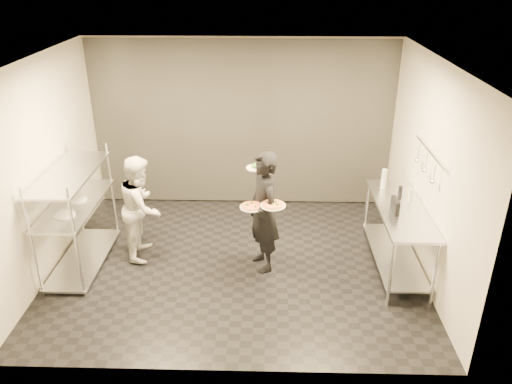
{
  "coord_description": "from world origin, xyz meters",
  "views": [
    {
      "loc": [
        0.43,
        -5.88,
        3.89
      ],
      "look_at": [
        0.27,
        0.03,
        1.1
      ],
      "focal_mm": 35.0,
      "sensor_mm": 36.0,
      "label": 1
    }
  ],
  "objects_px": {
    "pass_rack": "(76,213)",
    "pos_monitor": "(395,206)",
    "bottle_dark": "(400,193)",
    "bottle_green": "(384,179)",
    "pizza_plate_near": "(252,206)",
    "pizza_plate_far": "(273,205)",
    "waiter": "(263,212)",
    "salad_plate": "(256,166)",
    "bottle_clear": "(410,195)",
    "prep_counter": "(398,227)",
    "chef": "(141,207)"
  },
  "relations": [
    {
      "from": "prep_counter",
      "to": "pizza_plate_far",
      "type": "relative_size",
      "value": 5.63
    },
    {
      "from": "pos_monitor",
      "to": "chef",
      "type": "bearing_deg",
      "value": 171.57
    },
    {
      "from": "pass_rack",
      "to": "pizza_plate_near",
      "type": "xyz_separation_m",
      "value": [
        2.38,
        -0.23,
        0.25
      ]
    },
    {
      "from": "bottle_dark",
      "to": "bottle_green",
      "type": "bearing_deg",
      "value": 110.22
    },
    {
      "from": "chef",
      "to": "pos_monitor",
      "type": "relative_size",
      "value": 5.8
    },
    {
      "from": "pizza_plate_far",
      "to": "bottle_green",
      "type": "xyz_separation_m",
      "value": [
        1.57,
        0.9,
        -0.01
      ]
    },
    {
      "from": "chef",
      "to": "bottle_dark",
      "type": "relative_size",
      "value": 7.75
    },
    {
      "from": "waiter",
      "to": "pizza_plate_near",
      "type": "bearing_deg",
      "value": -59.52
    },
    {
      "from": "waiter",
      "to": "pizza_plate_far",
      "type": "relative_size",
      "value": 5.24
    },
    {
      "from": "pass_rack",
      "to": "pizza_plate_near",
      "type": "distance_m",
      "value": 2.4
    },
    {
      "from": "bottle_dark",
      "to": "waiter",
      "type": "bearing_deg",
      "value": -171.58
    },
    {
      "from": "salad_plate",
      "to": "pos_monitor",
      "type": "distance_m",
      "value": 1.87
    },
    {
      "from": "chef",
      "to": "pos_monitor",
      "type": "bearing_deg",
      "value": -98.28
    },
    {
      "from": "pass_rack",
      "to": "bottle_green",
      "type": "xyz_separation_m",
      "value": [
        4.22,
        0.62,
        0.29
      ]
    },
    {
      "from": "pass_rack",
      "to": "pizza_plate_far",
      "type": "xyz_separation_m",
      "value": [
        2.65,
        -0.28,
        0.3
      ]
    },
    {
      "from": "salad_plate",
      "to": "pizza_plate_far",
      "type": "bearing_deg",
      "value": -65.32
    },
    {
      "from": "prep_counter",
      "to": "waiter",
      "type": "relative_size",
      "value": 1.08
    },
    {
      "from": "pass_rack",
      "to": "pizza_plate_far",
      "type": "bearing_deg",
      "value": -6.0
    },
    {
      "from": "salad_plate",
      "to": "pos_monitor",
      "type": "relative_size",
      "value": 1.0
    },
    {
      "from": "pizza_plate_near",
      "to": "bottle_dark",
      "type": "bearing_deg",
      "value": 13.11
    },
    {
      "from": "pizza_plate_far",
      "to": "salad_plate",
      "type": "relative_size",
      "value": 1.24
    },
    {
      "from": "salad_plate",
      "to": "chef",
      "type": "bearing_deg",
      "value": 178.74
    },
    {
      "from": "prep_counter",
      "to": "bottle_green",
      "type": "height_order",
      "value": "bottle_green"
    },
    {
      "from": "prep_counter",
      "to": "chef",
      "type": "bearing_deg",
      "value": 175.93
    },
    {
      "from": "bottle_green",
      "to": "bottle_clear",
      "type": "relative_size",
      "value": 1.55
    },
    {
      "from": "pass_rack",
      "to": "pizza_plate_near",
      "type": "height_order",
      "value": "pass_rack"
    },
    {
      "from": "waiter",
      "to": "pos_monitor",
      "type": "xyz_separation_m",
      "value": [
        1.69,
        -0.11,
        0.18
      ]
    },
    {
      "from": "chef",
      "to": "pass_rack",
      "type": "bearing_deg",
      "value": 105.46
    },
    {
      "from": "pass_rack",
      "to": "bottle_clear",
      "type": "relative_size",
      "value": 8.99
    },
    {
      "from": "pass_rack",
      "to": "salad_plate",
      "type": "relative_size",
      "value": 6.19
    },
    {
      "from": "bottle_green",
      "to": "bottle_dark",
      "type": "bearing_deg",
      "value": -69.78
    },
    {
      "from": "bottle_clear",
      "to": "bottle_dark",
      "type": "height_order",
      "value": "bottle_dark"
    },
    {
      "from": "pizza_plate_far",
      "to": "bottle_clear",
      "type": "xyz_separation_m",
      "value": [
        1.84,
        0.46,
        -0.06
      ]
    },
    {
      "from": "pizza_plate_far",
      "to": "bottle_clear",
      "type": "bearing_deg",
      "value": 14.1
    },
    {
      "from": "chef",
      "to": "bottle_dark",
      "type": "distance_m",
      "value": 3.55
    },
    {
      "from": "salad_plate",
      "to": "bottle_clear",
      "type": "xyz_separation_m",
      "value": [
        2.07,
        -0.03,
        -0.38
      ]
    },
    {
      "from": "pos_monitor",
      "to": "bottle_green",
      "type": "relative_size",
      "value": 0.93
    },
    {
      "from": "pass_rack",
      "to": "salad_plate",
      "type": "bearing_deg",
      "value": 5.13
    },
    {
      "from": "bottle_green",
      "to": "salad_plate",
      "type": "bearing_deg",
      "value": -167.47
    },
    {
      "from": "prep_counter",
      "to": "pizza_plate_far",
      "type": "distance_m",
      "value": 1.76
    },
    {
      "from": "prep_counter",
      "to": "salad_plate",
      "type": "distance_m",
      "value": 2.07
    },
    {
      "from": "pizza_plate_far",
      "to": "bottle_green",
      "type": "distance_m",
      "value": 1.81
    },
    {
      "from": "chef",
      "to": "bottle_green",
      "type": "height_order",
      "value": "chef"
    },
    {
      "from": "pizza_plate_near",
      "to": "pos_monitor",
      "type": "distance_m",
      "value": 1.83
    },
    {
      "from": "prep_counter",
      "to": "chef",
      "type": "xyz_separation_m",
      "value": [
        -3.51,
        0.25,
        0.12
      ]
    },
    {
      "from": "prep_counter",
      "to": "pos_monitor",
      "type": "relative_size",
      "value": 6.99
    },
    {
      "from": "waiter",
      "to": "bottle_clear",
      "type": "relative_size",
      "value": 9.41
    },
    {
      "from": "chef",
      "to": "pos_monitor",
      "type": "xyz_separation_m",
      "value": [
        3.39,
        -0.4,
        0.27
      ]
    },
    {
      "from": "pass_rack",
      "to": "pos_monitor",
      "type": "height_order",
      "value": "pass_rack"
    },
    {
      "from": "waiter",
      "to": "bottle_green",
      "type": "distance_m",
      "value": 1.83
    }
  ]
}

